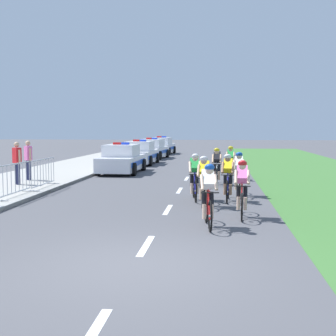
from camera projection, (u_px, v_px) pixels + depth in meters
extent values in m
plane|color=#4C4C51|center=(134.00, 265.00, 7.77)|extent=(160.00, 160.00, 0.00)
cube|color=#A3A099|center=(50.00, 174.00, 22.36)|extent=(4.52, 60.00, 0.12)
cube|color=#9E9E99|center=(93.00, 174.00, 22.13)|extent=(0.16, 60.00, 0.13)
cube|color=#3D7033|center=(330.00, 178.00, 20.92)|extent=(7.00, 60.00, 0.01)
cube|color=white|center=(146.00, 245.00, 9.03)|extent=(0.14, 1.60, 0.01)
cube|color=white|center=(168.00, 210.00, 12.99)|extent=(0.14, 1.60, 0.01)
cube|color=white|center=(179.00, 190.00, 16.95)|extent=(0.14, 1.60, 0.01)
cube|color=white|center=(187.00, 179.00, 20.91)|extent=(0.14, 1.60, 0.01)
cube|color=white|center=(192.00, 170.00, 24.87)|extent=(0.14, 1.60, 0.01)
cube|color=white|center=(195.00, 165.00, 28.83)|extent=(0.14, 1.60, 0.01)
torus|color=black|center=(210.00, 216.00, 10.18)|extent=(0.13, 0.72, 0.72)
cylinder|color=#99999E|center=(210.00, 216.00, 10.18)|extent=(0.07, 0.07, 0.06)
torus|color=black|center=(206.00, 208.00, 11.18)|extent=(0.13, 0.72, 0.72)
cylinder|color=#99999E|center=(206.00, 208.00, 11.18)|extent=(0.07, 0.07, 0.06)
cylinder|color=#B21919|center=(208.00, 190.00, 10.58)|extent=(0.10, 0.55, 0.04)
cylinder|color=#B21919|center=(209.00, 205.00, 10.44)|extent=(0.09, 0.48, 0.63)
cylinder|color=#B21919|center=(207.00, 201.00, 10.81)|extent=(0.04, 0.04, 0.65)
cylinder|color=black|center=(210.00, 193.00, 10.24)|extent=(0.42, 0.08, 0.03)
cube|color=black|center=(208.00, 187.00, 10.78)|extent=(0.12, 0.23, 0.05)
cube|color=white|center=(208.00, 179.00, 10.64)|extent=(0.34, 0.58, 0.45)
cube|color=black|center=(208.00, 185.00, 10.77)|extent=(0.30, 0.23, 0.18)
cylinder|color=black|center=(212.00, 200.00, 10.75)|extent=(0.13, 0.23, 0.40)
cylinder|color=beige|center=(212.00, 212.00, 10.69)|extent=(0.11, 0.16, 0.36)
cylinder|color=black|center=(204.00, 200.00, 10.75)|extent=(0.13, 0.18, 0.40)
cylinder|color=beige|center=(204.00, 212.00, 10.69)|extent=(0.10, 0.13, 0.36)
cylinder|color=beige|center=(216.00, 182.00, 10.43)|extent=(0.12, 0.41, 0.35)
cylinder|color=beige|center=(202.00, 182.00, 10.43)|extent=(0.12, 0.41, 0.35)
sphere|color=beige|center=(209.00, 170.00, 10.32)|extent=(0.19, 0.19, 0.19)
ellipsoid|color=blue|center=(210.00, 167.00, 10.30)|extent=(0.26, 0.34, 0.24)
torus|color=black|center=(242.00, 207.00, 11.33)|extent=(0.08, 0.73, 0.72)
cylinder|color=#99999E|center=(242.00, 207.00, 11.33)|extent=(0.06, 0.06, 0.06)
torus|color=black|center=(242.00, 201.00, 12.31)|extent=(0.08, 0.73, 0.72)
cylinder|color=#99999E|center=(242.00, 201.00, 12.31)|extent=(0.06, 0.06, 0.06)
cylinder|color=#B21919|center=(242.00, 184.00, 11.72)|extent=(0.06, 0.55, 0.04)
cylinder|color=#B21919|center=(242.00, 197.00, 11.58)|extent=(0.06, 0.48, 0.63)
cylinder|color=#B21919|center=(242.00, 194.00, 11.95)|extent=(0.04, 0.04, 0.65)
cylinder|color=black|center=(242.00, 186.00, 11.38)|extent=(0.42, 0.05, 0.03)
cube|color=black|center=(242.00, 181.00, 11.92)|extent=(0.11, 0.22, 0.05)
cube|color=pink|center=(242.00, 174.00, 11.78)|extent=(0.31, 0.56, 0.45)
cube|color=black|center=(242.00, 180.00, 11.90)|extent=(0.29, 0.21, 0.18)
cylinder|color=black|center=(245.00, 193.00, 11.87)|extent=(0.12, 0.23, 0.40)
cylinder|color=beige|center=(245.00, 204.00, 11.82)|extent=(0.10, 0.16, 0.36)
cylinder|color=black|center=(238.00, 193.00, 11.90)|extent=(0.12, 0.17, 0.40)
cylinder|color=beige|center=(238.00, 203.00, 11.84)|extent=(0.10, 0.13, 0.36)
cylinder|color=beige|center=(249.00, 177.00, 11.55)|extent=(0.09, 0.40, 0.35)
cylinder|color=beige|center=(236.00, 177.00, 11.59)|extent=(0.09, 0.40, 0.35)
sphere|color=beige|center=(242.00, 166.00, 11.46)|extent=(0.19, 0.19, 0.19)
ellipsoid|color=red|center=(242.00, 163.00, 11.45)|extent=(0.24, 0.32, 0.24)
torus|color=black|center=(203.00, 197.00, 13.02)|extent=(0.06, 0.72, 0.72)
cylinder|color=#99999E|center=(203.00, 197.00, 13.02)|extent=(0.06, 0.06, 0.06)
torus|color=black|center=(205.00, 192.00, 14.00)|extent=(0.06, 0.72, 0.72)
cylinder|color=#99999E|center=(205.00, 192.00, 14.00)|extent=(0.06, 0.06, 0.06)
cylinder|color=black|center=(204.00, 177.00, 13.41)|extent=(0.05, 0.55, 0.04)
cylinder|color=black|center=(204.00, 188.00, 13.27)|extent=(0.05, 0.48, 0.63)
cylinder|color=black|center=(204.00, 186.00, 13.64)|extent=(0.04, 0.04, 0.65)
cylinder|color=black|center=(203.00, 179.00, 13.07)|extent=(0.42, 0.04, 0.03)
cube|color=black|center=(204.00, 175.00, 13.61)|extent=(0.11, 0.22, 0.05)
cube|color=yellow|center=(204.00, 168.00, 13.47)|extent=(0.29, 0.56, 0.44)
cube|color=black|center=(204.00, 173.00, 13.59)|extent=(0.29, 0.21, 0.18)
cylinder|color=black|center=(207.00, 185.00, 13.56)|extent=(0.12, 0.23, 0.40)
cylinder|color=tan|center=(207.00, 194.00, 13.51)|extent=(0.09, 0.16, 0.36)
cylinder|color=black|center=(201.00, 185.00, 13.59)|extent=(0.11, 0.17, 0.40)
cylinder|color=tan|center=(201.00, 194.00, 13.53)|extent=(0.09, 0.12, 0.36)
cylinder|color=tan|center=(209.00, 171.00, 13.24)|extent=(0.09, 0.40, 0.35)
cylinder|color=tan|center=(198.00, 171.00, 13.28)|extent=(0.09, 0.40, 0.35)
sphere|color=tan|center=(204.00, 161.00, 13.15)|extent=(0.19, 0.19, 0.19)
ellipsoid|color=white|center=(204.00, 159.00, 13.13)|extent=(0.24, 0.32, 0.24)
torus|color=black|center=(227.00, 192.00, 14.01)|extent=(0.09, 0.73, 0.72)
cylinder|color=#99999E|center=(227.00, 192.00, 14.01)|extent=(0.06, 0.06, 0.06)
torus|color=black|center=(228.00, 188.00, 14.99)|extent=(0.09, 0.73, 0.72)
cylinder|color=#99999E|center=(228.00, 188.00, 14.99)|extent=(0.06, 0.06, 0.06)
cylinder|color=#1E1E99|center=(228.00, 173.00, 14.40)|extent=(0.07, 0.55, 0.04)
cylinder|color=#1E1E99|center=(228.00, 184.00, 14.26)|extent=(0.07, 0.48, 0.63)
cylinder|color=#1E1E99|center=(228.00, 182.00, 14.63)|extent=(0.04, 0.04, 0.65)
cylinder|color=black|center=(227.00, 175.00, 14.06)|extent=(0.42, 0.05, 0.03)
cube|color=black|center=(228.00, 171.00, 14.60)|extent=(0.11, 0.23, 0.05)
cube|color=yellow|center=(228.00, 166.00, 14.46)|extent=(0.31, 0.57, 0.44)
cube|color=black|center=(228.00, 170.00, 14.58)|extent=(0.29, 0.22, 0.18)
cylinder|color=black|center=(231.00, 181.00, 14.55)|extent=(0.12, 0.23, 0.40)
cylinder|color=#9E7051|center=(231.00, 190.00, 14.49)|extent=(0.10, 0.16, 0.36)
cylinder|color=black|center=(225.00, 181.00, 14.58)|extent=(0.12, 0.18, 0.40)
cylinder|color=#9E7051|center=(225.00, 189.00, 14.52)|extent=(0.10, 0.13, 0.36)
cylinder|color=#9E7051|center=(233.00, 168.00, 14.22)|extent=(0.10, 0.41, 0.35)
cylinder|color=#9E7051|center=(223.00, 168.00, 14.28)|extent=(0.10, 0.41, 0.35)
sphere|color=#9E7051|center=(228.00, 159.00, 14.14)|extent=(0.19, 0.19, 0.19)
ellipsoid|color=white|center=(228.00, 157.00, 14.12)|extent=(0.25, 0.33, 0.24)
torus|color=black|center=(196.00, 191.00, 14.23)|extent=(0.13, 0.72, 0.72)
cylinder|color=#99999E|center=(196.00, 191.00, 14.23)|extent=(0.07, 0.07, 0.06)
torus|color=black|center=(194.00, 187.00, 15.22)|extent=(0.13, 0.72, 0.72)
cylinder|color=#99999E|center=(194.00, 187.00, 15.22)|extent=(0.07, 0.07, 0.06)
cylinder|color=#1E1E99|center=(195.00, 173.00, 14.63)|extent=(0.10, 0.55, 0.04)
cylinder|color=#1E1E99|center=(195.00, 183.00, 14.48)|extent=(0.10, 0.48, 0.63)
cylinder|color=#1E1E99|center=(194.00, 181.00, 14.86)|extent=(0.04, 0.04, 0.65)
cylinder|color=black|center=(195.00, 174.00, 14.28)|extent=(0.42, 0.08, 0.03)
cube|color=black|center=(194.00, 171.00, 14.82)|extent=(0.13, 0.23, 0.05)
cube|color=green|center=(195.00, 165.00, 14.68)|extent=(0.34, 0.58, 0.45)
cube|color=black|center=(194.00, 170.00, 14.81)|extent=(0.30, 0.23, 0.18)
cylinder|color=black|center=(197.00, 180.00, 14.79)|extent=(0.14, 0.23, 0.40)
cylinder|color=beige|center=(197.00, 188.00, 14.74)|extent=(0.11, 0.16, 0.36)
cylinder|color=black|center=(192.00, 180.00, 14.79)|extent=(0.13, 0.18, 0.40)
cylinder|color=beige|center=(192.00, 188.00, 14.73)|extent=(0.10, 0.13, 0.36)
cylinder|color=beige|center=(200.00, 167.00, 14.47)|extent=(0.12, 0.41, 0.35)
cylinder|color=beige|center=(190.00, 167.00, 14.47)|extent=(0.12, 0.41, 0.35)
sphere|color=beige|center=(195.00, 158.00, 14.36)|extent=(0.19, 0.19, 0.19)
ellipsoid|color=white|center=(195.00, 156.00, 14.35)|extent=(0.27, 0.34, 0.24)
torus|color=black|center=(239.00, 187.00, 15.13)|extent=(0.06, 0.72, 0.72)
cylinder|color=#99999E|center=(239.00, 187.00, 15.13)|extent=(0.06, 0.06, 0.06)
torus|color=black|center=(238.00, 184.00, 16.12)|extent=(0.06, 0.72, 0.72)
cylinder|color=#99999E|center=(238.00, 184.00, 16.12)|extent=(0.06, 0.06, 0.06)
cylinder|color=white|center=(239.00, 170.00, 15.53)|extent=(0.04, 0.55, 0.04)
cylinder|color=white|center=(239.00, 180.00, 15.39)|extent=(0.05, 0.48, 0.63)
cylinder|color=white|center=(238.00, 178.00, 15.76)|extent=(0.04, 0.04, 0.65)
cylinder|color=black|center=(239.00, 172.00, 15.19)|extent=(0.42, 0.03, 0.03)
cube|color=black|center=(239.00, 168.00, 15.72)|extent=(0.10, 0.22, 0.05)
cube|color=white|center=(239.00, 163.00, 15.58)|extent=(0.29, 0.56, 0.44)
cube|color=black|center=(239.00, 167.00, 15.71)|extent=(0.28, 0.20, 0.18)
cylinder|color=black|center=(241.00, 177.00, 15.68)|extent=(0.11, 0.23, 0.40)
cylinder|color=beige|center=(241.00, 185.00, 15.63)|extent=(0.09, 0.16, 0.36)
cylinder|color=black|center=(236.00, 177.00, 15.70)|extent=(0.11, 0.17, 0.40)
cylinder|color=beige|center=(236.00, 185.00, 15.65)|extent=(0.09, 0.12, 0.36)
cylinder|color=beige|center=(244.00, 165.00, 15.36)|extent=(0.08, 0.40, 0.35)
cylinder|color=beige|center=(234.00, 165.00, 15.40)|extent=(0.08, 0.40, 0.35)
sphere|color=beige|center=(239.00, 156.00, 15.27)|extent=(0.19, 0.19, 0.19)
ellipsoid|color=blue|center=(239.00, 155.00, 15.25)|extent=(0.24, 0.32, 0.24)
torus|color=black|center=(216.00, 177.00, 18.21)|extent=(0.07, 0.72, 0.72)
cylinder|color=#99999E|center=(216.00, 177.00, 18.21)|extent=(0.06, 0.06, 0.06)
torus|color=black|center=(217.00, 175.00, 19.20)|extent=(0.07, 0.72, 0.72)
cylinder|color=#99999E|center=(217.00, 175.00, 19.20)|extent=(0.06, 0.06, 0.06)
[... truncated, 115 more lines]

